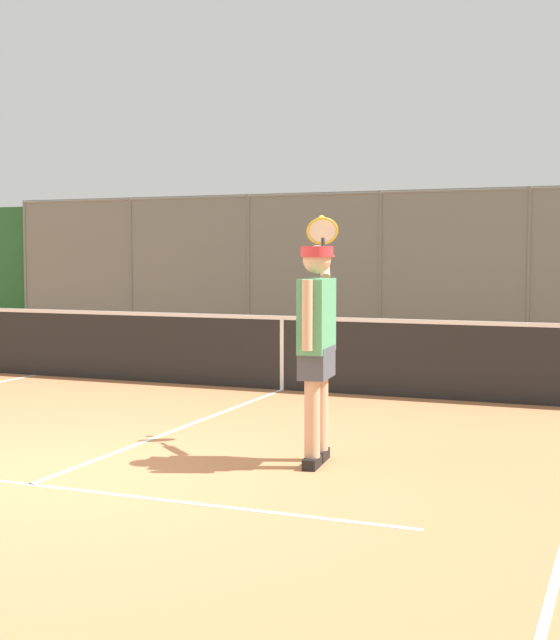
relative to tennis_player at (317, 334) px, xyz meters
name	(u,v)px	position (x,y,z in m)	size (l,w,h in m)	color
ground_plane	(59,474)	(1.78, 1.10, -1.09)	(60.00, 60.00, 0.00)	#C67A4C
court_line_markings	(6,493)	(1.78, 1.74, -1.08)	(7.78, 9.42, 0.01)	white
fence_backdrop	(389,275)	(1.78, -9.01, 0.28)	(18.25, 1.37, 2.87)	slate
tennis_net	(282,352)	(1.78, -3.70, -0.59)	(10.00, 0.09, 1.07)	#2D2D2D
tennis_player	(317,334)	(0.00, 0.00, 0.00)	(0.58, 1.44, 2.11)	black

